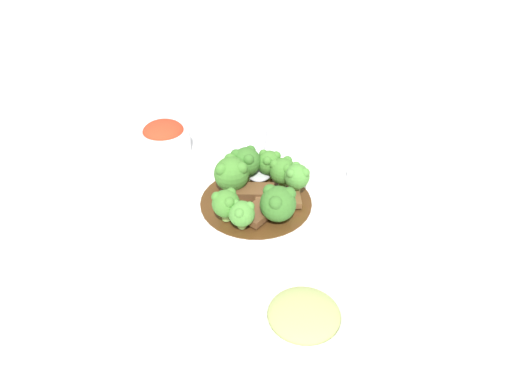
% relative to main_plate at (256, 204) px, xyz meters
% --- Properties ---
extents(ground_plane, '(4.00, 4.00, 0.00)m').
position_rel_main_plate_xyz_m(ground_plane, '(0.00, 0.00, -0.01)').
color(ground_plane, silver).
extents(main_plate, '(0.28, 0.28, 0.02)m').
position_rel_main_plate_xyz_m(main_plate, '(0.00, 0.00, 0.00)').
color(main_plate, white).
rests_on(main_plate, ground_plane).
extents(beef_strip_0, '(0.06, 0.06, 0.01)m').
position_rel_main_plate_xyz_m(beef_strip_0, '(-0.01, -0.04, 0.01)').
color(beef_strip_0, brown).
rests_on(beef_strip_0, main_plate).
extents(beef_strip_1, '(0.08, 0.05, 0.01)m').
position_rel_main_plate_xyz_m(beef_strip_1, '(0.03, -0.01, 0.01)').
color(beef_strip_1, brown).
rests_on(beef_strip_1, main_plate).
extents(beef_strip_2, '(0.07, 0.05, 0.01)m').
position_rel_main_plate_xyz_m(beef_strip_2, '(0.00, 0.01, 0.02)').
color(beef_strip_2, brown).
rests_on(beef_strip_2, main_plate).
extents(broccoli_floret_0, '(0.05, 0.05, 0.05)m').
position_rel_main_plate_xyz_m(broccoli_floret_0, '(0.02, -0.05, 0.04)').
color(broccoli_floret_0, '#8EB756').
rests_on(broccoli_floret_0, main_plate).
extents(broccoli_floret_1, '(0.04, 0.04, 0.05)m').
position_rel_main_plate_xyz_m(broccoli_floret_1, '(-0.05, -0.03, 0.04)').
color(broccoli_floret_1, '#7FA84C').
rests_on(broccoli_floret_1, main_plate).
extents(broccoli_floret_2, '(0.05, 0.05, 0.06)m').
position_rel_main_plate_xyz_m(broccoli_floret_2, '(-0.03, 0.04, 0.04)').
color(broccoli_floret_2, '#8EB756').
rests_on(broccoli_floret_2, main_plate).
extents(broccoli_floret_3, '(0.04, 0.04, 0.05)m').
position_rel_main_plate_xyz_m(broccoli_floret_3, '(0.04, 0.05, 0.04)').
color(broccoli_floret_3, '#7FA84C').
rests_on(broccoli_floret_3, main_plate).
extents(broccoli_floret_4, '(0.05, 0.05, 0.06)m').
position_rel_main_plate_xyz_m(broccoli_floret_4, '(-0.00, 0.06, 0.04)').
color(broccoli_floret_4, '#8EB756').
rests_on(broccoli_floret_4, main_plate).
extents(broccoli_floret_5, '(0.04, 0.04, 0.05)m').
position_rel_main_plate_xyz_m(broccoli_floret_5, '(0.07, -0.00, 0.04)').
color(broccoli_floret_5, '#8EB756').
rests_on(broccoli_floret_5, main_plate).
extents(broccoli_floret_6, '(0.04, 0.04, 0.04)m').
position_rel_main_plate_xyz_m(broccoli_floret_6, '(-0.04, -0.06, 0.03)').
color(broccoli_floret_6, '#7FA84C').
rests_on(broccoli_floret_6, main_plate).
extents(broccoli_floret_7, '(0.04, 0.04, 0.05)m').
position_rel_main_plate_xyz_m(broccoli_floret_7, '(0.05, 0.03, 0.04)').
color(broccoli_floret_7, '#7FA84C').
rests_on(broccoli_floret_7, main_plate).
extents(serving_spoon, '(0.10, 0.21, 0.01)m').
position_rel_main_plate_xyz_m(serving_spoon, '(0.03, 0.08, 0.02)').
color(serving_spoon, silver).
rests_on(serving_spoon, main_plate).
extents(side_bowl_kimchi, '(0.09, 0.09, 0.06)m').
position_rel_main_plate_xyz_m(side_bowl_kimchi, '(-0.11, 0.20, 0.02)').
color(side_bowl_kimchi, white).
rests_on(side_bowl_kimchi, ground_plane).
extents(side_bowl_appetizer, '(0.11, 0.11, 0.04)m').
position_rel_main_plate_xyz_m(side_bowl_appetizer, '(-0.01, -0.24, 0.01)').
color(side_bowl_appetizer, white).
rests_on(side_bowl_appetizer, ground_plane).
extents(sauce_dish, '(0.08, 0.08, 0.01)m').
position_rel_main_plate_xyz_m(sauce_dish, '(0.21, 0.02, -0.00)').
color(sauce_dish, white).
rests_on(sauce_dish, ground_plane).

